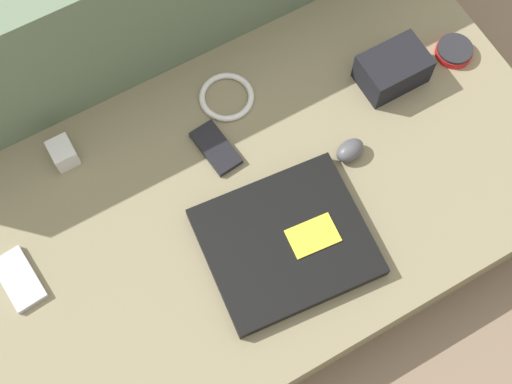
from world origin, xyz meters
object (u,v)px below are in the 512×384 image
at_px(speaker_puck, 454,51).
at_px(phone_silver, 216,148).
at_px(computer_mouse, 350,150).
at_px(camera_pouch, 393,69).
at_px(laptop, 284,243).
at_px(charger_brick, 63,153).
at_px(phone_black, 19,279).

height_order(speaker_puck, phone_silver, speaker_puck).
relative_size(computer_mouse, camera_pouch, 0.50).
distance_m(laptop, camera_pouch, 0.42).
bearing_deg(charger_brick, phone_silver, -25.93).
height_order(speaker_puck, phone_black, speaker_puck).
height_order(laptop, phone_silver, laptop).
height_order(phone_silver, phone_black, same).
height_order(phone_silver, charger_brick, charger_brick).
distance_m(phone_black, charger_brick, 0.25).
height_order(speaker_puck, camera_pouch, camera_pouch).
bearing_deg(phone_black, speaker_puck, -4.41).
distance_m(laptop, phone_silver, 0.24).
height_order(speaker_puck, charger_brick, charger_brick).
height_order(camera_pouch, charger_brick, camera_pouch).
height_order(phone_silver, camera_pouch, camera_pouch).
bearing_deg(charger_brick, phone_black, -133.05).
bearing_deg(phone_black, charger_brick, 42.16).
height_order(phone_black, camera_pouch, camera_pouch).
distance_m(speaker_puck, charger_brick, 0.82).
xyz_separation_m(computer_mouse, camera_pouch, (0.17, 0.10, 0.02)).
bearing_deg(laptop, speaker_puck, 25.73).
relative_size(phone_black, camera_pouch, 0.89).
bearing_deg(phone_black, camera_pouch, -3.27).
bearing_deg(speaker_puck, computer_mouse, -164.20).
bearing_deg(camera_pouch, charger_brick, 165.97).
distance_m(laptop, charger_brick, 0.46).
xyz_separation_m(speaker_puck, phone_silver, (-0.53, 0.05, -0.00)).
bearing_deg(camera_pouch, phone_black, -178.48).
relative_size(speaker_puck, camera_pouch, 0.58).
bearing_deg(computer_mouse, charger_brick, 142.26).
bearing_deg(phone_silver, laptop, -91.90).
height_order(laptop, camera_pouch, camera_pouch).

